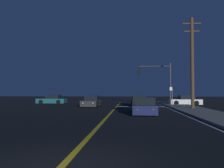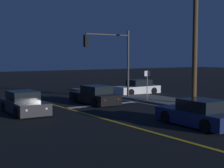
{
  "view_description": "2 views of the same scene",
  "coord_description": "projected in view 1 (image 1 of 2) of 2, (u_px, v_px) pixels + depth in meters",
  "views": [
    {
      "loc": [
        1.64,
        -4.95,
        1.81
      ],
      "look_at": [
        -0.24,
        18.13,
        2.62
      ],
      "focal_mm": 35.48,
      "sensor_mm": 36.0,
      "label": 1
    },
    {
      "loc": [
        -10.04,
        2.0,
        3.42
      ],
      "look_at": [
        0.57,
        17.47,
        1.9
      ],
      "focal_mm": 54.19,
      "sensor_mm": 36.0,
      "label": 2
    }
  ],
  "objects": [
    {
      "name": "car_lead_oncoming_teal",
      "position": [
        52.0,
        100.0,
        32.97
      ],
      "size": [
        4.26,
        2.04,
        1.34
      ],
      "rotation": [
        0.0,
        0.0,
        1.59
      ],
      "color": "#195960",
      "rests_on": "ground"
    },
    {
      "name": "car_mid_block_navy",
      "position": [
        145.0,
        107.0,
        17.95
      ],
      "size": [
        2.08,
        4.48,
        1.34
      ],
      "rotation": [
        0.0,
        0.0,
        -0.05
      ],
      "color": "navy",
      "rests_on": "ground"
    },
    {
      "name": "car_distant_tail_charcoal",
      "position": [
        92.0,
        102.0,
        26.91
      ],
      "size": [
        2.05,
        4.44,
        1.34
      ],
      "rotation": [
        0.0,
        0.0,
        3.11
      ],
      "color": "#2D2D33",
      "rests_on": "ground"
    },
    {
      "name": "car_following_oncoming_white",
      "position": [
        185.0,
        101.0,
        30.08
      ],
      "size": [
        4.28,
        1.87,
        1.34
      ],
      "rotation": [
        0.0,
        0.0,
        1.56
      ],
      "color": "silver",
      "rests_on": "ground"
    },
    {
      "name": "lane_line_center",
      "position": [
        108.0,
        115.0,
        16.73
      ],
      "size": [
        0.2,
        40.02,
        0.01
      ],
      "primitive_type": "cube",
      "color": "gold",
      "rests_on": "ground"
    },
    {
      "name": "street_sign_corner",
      "position": [
        172.0,
        93.0,
        25.98
      ],
      "size": [
        0.56,
        0.06,
        2.4
      ],
      "color": "slate",
      "rests_on": "ground"
    },
    {
      "name": "lane_line_edge_right",
      "position": [
        187.0,
        116.0,
        16.25
      ],
      "size": [
        0.16,
        40.02,
        0.01
      ],
      "primitive_type": "cube",
      "color": "white",
      "rests_on": "ground"
    },
    {
      "name": "stop_bar",
      "position": [
        142.0,
        107.0,
        26.71
      ],
      "size": [
        6.09,
        0.5,
        0.01
      ],
      "primitive_type": "cube",
      "color": "white",
      "rests_on": "ground"
    },
    {
      "name": "car_parked_curb_black",
      "position": [
        139.0,
        102.0,
        27.53
      ],
      "size": [
        1.94,
        4.45,
        1.34
      ],
      "rotation": [
        0.0,
        0.0,
        0.02
      ],
      "color": "black",
      "rests_on": "ground"
    },
    {
      "name": "utility_pole_right",
      "position": [
        192.0,
        62.0,
        22.59
      ],
      "size": [
        1.83,
        0.34,
        9.41
      ],
      "color": "#4C3823",
      "rests_on": "ground"
    },
    {
      "name": "traffic_signal_near_right",
      "position": [
        158.0,
        77.0,
        28.94
      ],
      "size": [
        4.25,
        0.28,
        5.56
      ],
      "rotation": [
        0.0,
        0.0,
        3.14
      ],
      "color": "#38383D",
      "rests_on": "ground"
    },
    {
      "name": "sidewalk_right",
      "position": [
        213.0,
        115.0,
        16.1
      ],
      "size": [
        3.2,
        42.37,
        0.15
      ],
      "primitive_type": "cube",
      "color": "slate",
      "rests_on": "ground"
    }
  ]
}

